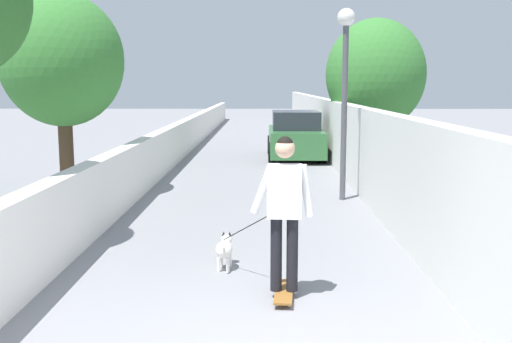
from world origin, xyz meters
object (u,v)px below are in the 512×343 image
tree_right_near (375,75)px  person_skateboarder (285,201)px  dog (225,248)px  car_near (295,136)px  tree_left_far (62,61)px  skateboard (284,292)px  lamp_post (345,69)px

tree_right_near → person_skateboarder: 12.05m
dog → car_near: bearing=-7.6°
tree_right_near → dog: bearing=159.6°
tree_right_near → person_skateboarder: (-11.52, 3.16, -1.58)m
tree_left_far → skateboard: 8.00m
lamp_post → skateboard: size_ratio=4.82×
tree_left_far → car_near: size_ratio=1.10×
tree_right_near → lamp_post: bearing=163.4°
person_skateboarder → lamp_post: bearing=-14.1°
tree_right_near → car_near: (1.26, 2.33, -1.98)m
tree_left_far → tree_right_near: bearing=-54.1°
person_skateboarder → car_near: size_ratio=0.45×
tree_left_far → skateboard: bearing=-143.6°
skateboard → person_skateboarder: (-0.00, 0.00, 1.05)m
tree_left_far → car_near: 8.85m
tree_right_near → dog: (-10.47, 3.90, -2.42)m
dog → car_near: (11.73, -1.57, 0.44)m
tree_right_near → tree_left_far: (-5.50, 7.61, 0.19)m
lamp_post → car_near: size_ratio=1.01×
skateboard → person_skateboarder: bearing=172.9°
skateboard → dog: dog is taller
skateboard → dog: size_ratio=0.61×
lamp_post → person_skateboarder: 6.12m
tree_right_near → lamp_post: size_ratio=1.12×
lamp_post → skateboard: bearing=165.9°
tree_right_near → person_skateboarder: bearing=164.6°
skateboard → person_skateboarder: size_ratio=0.46×
tree_left_far → lamp_post: bearing=-92.8°
tree_left_far → lamp_post: 5.89m
dog → person_skateboarder: bearing=-145.0°
lamp_post → skateboard: (-5.73, 1.44, -2.65)m
tree_left_far → car_near: tree_left_far is taller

